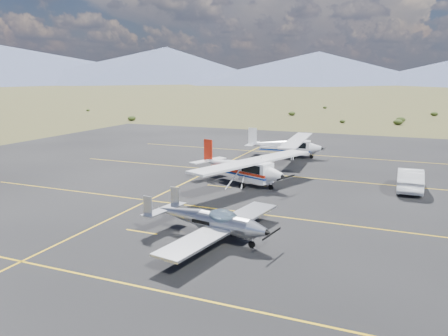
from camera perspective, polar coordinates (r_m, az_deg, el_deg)
The scene contains 6 objects.
ground at distance 26.40m, azimuth -1.01°, elevation -6.78°, with size 1600.00×1600.00×0.00m, color #383D1C.
apron at distance 32.66m, azimuth 3.89°, elevation -3.11°, with size 72.00×72.00×0.02m, color black.
aircraft_low_wing at distance 23.14m, azimuth -1.62°, elevation -6.90°, with size 7.04×9.72×2.10m.
aircraft_cessna at distance 34.76m, azimuth 2.33°, elevation 0.22°, with size 8.92×12.26×3.18m.
aircraft_plain at distance 46.55m, azimuth 8.04°, elevation 3.01°, with size 7.07×11.77×2.98m.
sedan at distance 35.60m, azimuth 23.12°, elevation -1.37°, with size 1.80×5.16×1.70m, color white.
Camera 1 is at (9.98, -22.91, 8.50)m, focal length 35.00 mm.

